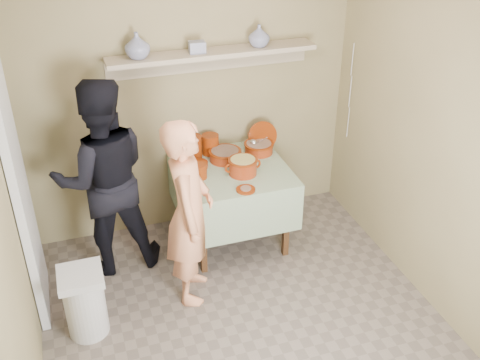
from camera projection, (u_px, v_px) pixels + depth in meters
name	position (u px, v px, depth m)	size (l,w,h in m)	color
ground	(253.00, 340.00, 4.20)	(3.50, 3.50, 0.00)	#6C5F54
tile_panel	(22.00, 196.00, 4.08)	(0.06, 0.70, 2.00)	silver
plate_stack_a	(193.00, 148.00, 5.03)	(0.17, 0.17, 0.22)	#682209
plate_stack_b	(210.00, 144.00, 5.13)	(0.16, 0.16, 0.19)	#682209
bowl_stack	(200.00, 171.00, 4.76)	(0.13, 0.13, 0.13)	#682209
empty_bowl	(198.00, 165.00, 4.94)	(0.17, 0.17, 0.05)	#682209
propped_lid	(263.00, 136.00, 5.22)	(0.27, 0.27, 0.02)	#682209
vase_right	(259.00, 36.00, 4.78)	(0.18, 0.18, 0.19)	navy
vase_left	(137.00, 45.00, 4.49)	(0.20, 0.20, 0.21)	navy
ceramic_box	(197.00, 47.00, 4.65)	(0.13, 0.10, 0.10)	navy
person_cook	(189.00, 213.00, 4.29)	(0.57, 0.37, 1.55)	#EA9365
person_helper	(103.00, 178.00, 4.59)	(0.83, 0.65, 1.72)	black
room_shell	(256.00, 149.00, 3.39)	(3.04, 3.54, 2.62)	#928559
serving_table	(232.00, 180.00, 5.00)	(0.97, 0.97, 0.76)	#4C2D16
cazuela_meat_a	(225.00, 154.00, 5.04)	(0.30, 0.30, 0.10)	maroon
cazuela_meat_b	(259.00, 147.00, 5.16)	(0.28, 0.28, 0.10)	maroon
ladle	(254.00, 142.00, 5.13)	(0.08, 0.26, 0.19)	silver
cazuela_rice	(243.00, 165.00, 4.80)	(0.33, 0.25, 0.14)	maroon
front_plate	(246.00, 189.00, 4.60)	(0.16, 0.16, 0.03)	#682209
wall_shelf	(212.00, 55.00, 4.77)	(1.80, 0.25, 0.21)	tan
trash_bin	(85.00, 302.00, 4.15)	(0.32, 0.32, 0.56)	silver
electrical_cord	(350.00, 92.00, 5.19)	(0.01, 0.05, 0.90)	silver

